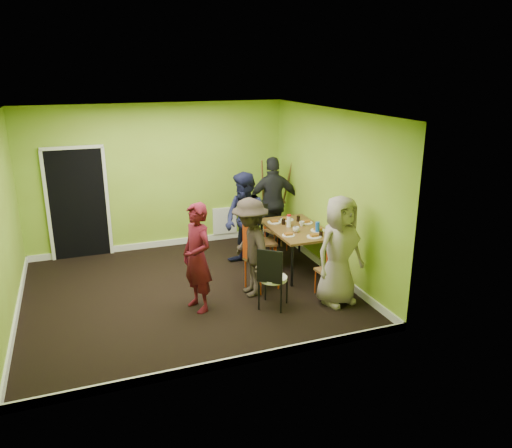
{
  "coord_description": "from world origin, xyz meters",
  "views": [
    {
      "loc": [
        -1.5,
        -7.2,
        3.44
      ],
      "look_at": [
        1.16,
        0.0,
        1.0
      ],
      "focal_mm": 35.0,
      "sensor_mm": 36.0,
      "label": 1
    }
  ],
  "objects_px": {
    "chair_front_end": "(332,268)",
    "person_left_far": "(245,221)",
    "chair_bentwood": "(272,275)",
    "thermos": "(289,222)",
    "chair_left_far": "(259,237)",
    "person_standing": "(197,258)",
    "orange_bottle": "(290,223)",
    "person_front_end": "(339,251)",
    "chair_left_near": "(258,254)",
    "chair_back_end": "(272,217)",
    "person_left_near": "(250,248)",
    "easel": "(275,202)",
    "dining_table": "(297,231)",
    "person_back_end": "(273,202)",
    "blue_bottle": "(317,227)"
  },
  "relations": [
    {
      "from": "chair_front_end",
      "to": "person_left_far",
      "type": "relative_size",
      "value": 0.51
    },
    {
      "from": "chair_bentwood",
      "to": "thermos",
      "type": "xyz_separation_m",
      "value": [
        0.88,
        1.4,
        0.32
      ]
    },
    {
      "from": "chair_left_far",
      "to": "person_standing",
      "type": "distance_m",
      "value": 1.82
    },
    {
      "from": "chair_bentwood",
      "to": "thermos",
      "type": "distance_m",
      "value": 1.68
    },
    {
      "from": "orange_bottle",
      "to": "person_front_end",
      "type": "height_order",
      "value": "person_front_end"
    },
    {
      "from": "orange_bottle",
      "to": "chair_left_near",
      "type": "bearing_deg",
      "value": -138.76
    },
    {
      "from": "chair_left_near",
      "to": "thermos",
      "type": "height_order",
      "value": "chair_left_near"
    },
    {
      "from": "chair_back_end",
      "to": "thermos",
      "type": "bearing_deg",
      "value": 71.09
    },
    {
      "from": "chair_back_end",
      "to": "person_front_end",
      "type": "relative_size",
      "value": 0.55
    },
    {
      "from": "person_front_end",
      "to": "thermos",
      "type": "bearing_deg",
      "value": 82.13
    },
    {
      "from": "chair_bentwood",
      "to": "person_left_near",
      "type": "distance_m",
      "value": 0.64
    },
    {
      "from": "chair_back_end",
      "to": "person_left_near",
      "type": "distance_m",
      "value": 2.13
    },
    {
      "from": "chair_left_near",
      "to": "easel",
      "type": "xyz_separation_m",
      "value": [
        1.12,
        2.01,
        0.25
      ]
    },
    {
      "from": "chair_back_end",
      "to": "person_standing",
      "type": "xyz_separation_m",
      "value": [
        -1.98,
        -2.03,
        0.16
      ]
    },
    {
      "from": "chair_front_end",
      "to": "person_front_end",
      "type": "height_order",
      "value": "person_front_end"
    },
    {
      "from": "chair_back_end",
      "to": "thermos",
      "type": "height_order",
      "value": "thermos"
    },
    {
      "from": "dining_table",
      "to": "chair_bentwood",
      "type": "relative_size",
      "value": 1.56
    },
    {
      "from": "chair_back_end",
      "to": "orange_bottle",
      "type": "bearing_deg",
      "value": 74.39
    },
    {
      "from": "chair_left_near",
      "to": "person_left_near",
      "type": "relative_size",
      "value": 0.69
    },
    {
      "from": "chair_left_far",
      "to": "chair_left_near",
      "type": "height_order",
      "value": "chair_left_near"
    },
    {
      "from": "orange_bottle",
      "to": "person_left_far",
      "type": "bearing_deg",
      "value": 168.31
    },
    {
      "from": "chair_bentwood",
      "to": "easel",
      "type": "bearing_deg",
      "value": 104.95
    },
    {
      "from": "chair_bentwood",
      "to": "person_standing",
      "type": "bearing_deg",
      "value": -162.11
    },
    {
      "from": "chair_back_end",
      "to": "person_front_end",
      "type": "bearing_deg",
      "value": 76.81
    },
    {
      "from": "thermos",
      "to": "person_left_far",
      "type": "bearing_deg",
      "value": 161.04
    },
    {
      "from": "chair_front_end",
      "to": "person_left_near",
      "type": "relative_size",
      "value": 0.57
    },
    {
      "from": "chair_back_end",
      "to": "easel",
      "type": "distance_m",
      "value": 0.41
    },
    {
      "from": "chair_bentwood",
      "to": "person_back_end",
      "type": "height_order",
      "value": "person_back_end"
    },
    {
      "from": "dining_table",
      "to": "chair_bentwood",
      "type": "distance_m",
      "value": 1.65
    },
    {
      "from": "thermos",
      "to": "person_standing",
      "type": "height_order",
      "value": "person_standing"
    },
    {
      "from": "chair_left_near",
      "to": "person_left_far",
      "type": "height_order",
      "value": "person_left_far"
    },
    {
      "from": "dining_table",
      "to": "chair_back_end",
      "type": "relative_size",
      "value": 1.64
    },
    {
      "from": "chair_left_far",
      "to": "chair_bentwood",
      "type": "distance_m",
      "value": 1.58
    },
    {
      "from": "chair_back_end",
      "to": "thermos",
      "type": "xyz_separation_m",
      "value": [
        -0.08,
        -1.01,
        0.2
      ]
    },
    {
      "from": "chair_front_end",
      "to": "orange_bottle",
      "type": "height_order",
      "value": "chair_front_end"
    },
    {
      "from": "chair_back_end",
      "to": "person_back_end",
      "type": "xyz_separation_m",
      "value": [
        0.08,
        0.11,
        0.25
      ]
    },
    {
      "from": "chair_back_end",
      "to": "person_left_far",
      "type": "height_order",
      "value": "person_left_far"
    },
    {
      "from": "person_standing",
      "to": "person_left_near",
      "type": "xyz_separation_m",
      "value": [
        0.89,
        0.21,
        -0.03
      ]
    },
    {
      "from": "chair_left_far",
      "to": "chair_bentwood",
      "type": "relative_size",
      "value": 1.07
    },
    {
      "from": "easel",
      "to": "person_standing",
      "type": "xyz_separation_m",
      "value": [
        -2.17,
        -2.33,
        -0.05
      ]
    },
    {
      "from": "chair_bentwood",
      "to": "blue_bottle",
      "type": "relative_size",
      "value": 5.33
    },
    {
      "from": "dining_table",
      "to": "chair_front_end",
      "type": "xyz_separation_m",
      "value": [
        0.02,
        -1.27,
        -0.2
      ]
    },
    {
      "from": "dining_table",
      "to": "person_standing",
      "type": "xyz_separation_m",
      "value": [
        -2.0,
        -0.93,
        0.11
      ]
    },
    {
      "from": "thermos",
      "to": "person_standing",
      "type": "distance_m",
      "value": 2.15
    },
    {
      "from": "easel",
      "to": "person_front_end",
      "type": "height_order",
      "value": "easel"
    },
    {
      "from": "chair_back_end",
      "to": "person_back_end",
      "type": "bearing_deg",
      "value": -139.84
    },
    {
      "from": "chair_left_far",
      "to": "chair_back_end",
      "type": "xyz_separation_m",
      "value": [
        0.6,
        0.87,
        0.07
      ]
    },
    {
      "from": "easel",
      "to": "chair_back_end",
      "type": "bearing_deg",
      "value": -123.15
    },
    {
      "from": "chair_left_far",
      "to": "thermos",
      "type": "relative_size",
      "value": 5.29
    },
    {
      "from": "chair_left_far",
      "to": "blue_bottle",
      "type": "bearing_deg",
      "value": 63.65
    }
  ]
}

